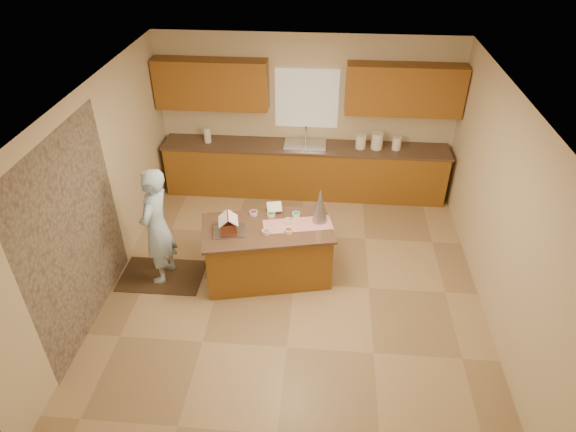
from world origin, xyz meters
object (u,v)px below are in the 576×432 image
object	(u,v)px
gingerbread_house	(228,225)
island_base	(268,253)
tinsel_tree	(320,206)
boy	(157,227)

from	to	relation	value
gingerbread_house	island_base	bearing A→B (deg)	17.54
tinsel_tree	gingerbread_house	distance (m)	1.23
tinsel_tree	boy	size ratio (longest dim) A/B	0.30
boy	gingerbread_house	bearing A→B (deg)	95.67
island_base	gingerbread_house	distance (m)	0.75
tinsel_tree	boy	xyz separation A→B (m)	(-2.14, -0.34, -0.23)
island_base	tinsel_tree	bearing A→B (deg)	3.67
island_base	tinsel_tree	size ratio (longest dim) A/B	3.27
island_base	gingerbread_house	world-z (taller)	gingerbread_house
island_base	boy	world-z (taller)	boy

